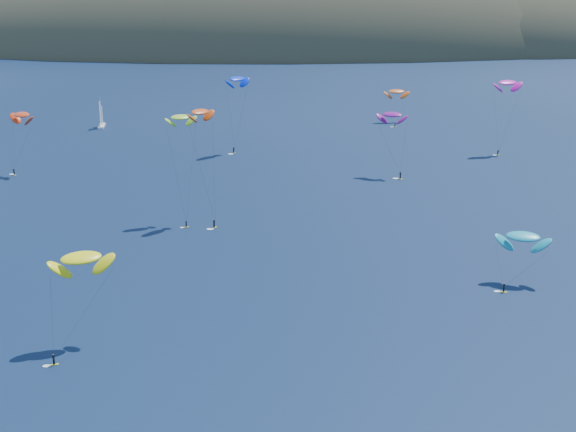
# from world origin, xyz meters

# --- Properties ---
(island) EXTENTS (730.00, 300.00, 210.00)m
(island) POSITION_xyz_m (39.40, 562.36, -10.74)
(island) COLOR #3D3526
(island) RESTS_ON ground
(sailboat) EXTENTS (9.16, 7.92, 11.36)m
(sailboat) POSITION_xyz_m (-57.69, 220.44, 0.94)
(sailboat) COLOR white
(sailboat) RESTS_ON ground
(kitesurfer_1) EXTENTS (10.05, 9.44, 19.59)m
(kitesurfer_1) POSITION_xyz_m (-67.28, 154.48, 16.94)
(kitesurfer_1) COLOR yellow
(kitesurfer_1) RESTS_ON ground
(kitesurfer_2) EXTENTS (11.00, 13.33, 17.00)m
(kitesurfer_2) POSITION_xyz_m (-26.76, 42.70, 14.19)
(kitesurfer_2) COLOR yellow
(kitesurfer_2) RESTS_ON ground
(kitesurfer_3) EXTENTS (8.05, 11.66, 26.52)m
(kitesurfer_3) POSITION_xyz_m (-16.70, 108.70, 24.43)
(kitesurfer_3) COLOR yellow
(kitesurfer_3) RESTS_ON ground
(kitesurfer_4) EXTENTS (9.80, 9.92, 26.25)m
(kitesurfer_4) POSITION_xyz_m (-5.40, 179.45, 23.54)
(kitesurfer_4) COLOR yellow
(kitesurfer_4) RESTS_ON ground
(kitesurfer_5) EXTENTS (10.90, 9.92, 11.78)m
(kitesurfer_5) POSITION_xyz_m (52.15, 65.42, 9.01)
(kitesurfer_5) COLOR yellow
(kitesurfer_5) RESTS_ON ground
(kitesurfer_6) EXTENTS (9.58, 10.31, 19.89)m
(kitesurfer_6) POSITION_xyz_m (39.70, 148.39, 17.41)
(kitesurfer_6) COLOR yellow
(kitesurfer_6) RESTS_ON ground
(kitesurfer_8) EXTENTS (10.83, 9.23, 25.22)m
(kitesurfer_8) POSITION_xyz_m (80.95, 175.92, 22.43)
(kitesurfer_8) COLOR yellow
(kitesurfer_8) RESTS_ON ground
(kitesurfer_9) EXTENTS (7.87, 12.28, 28.15)m
(kitesurfer_9) POSITION_xyz_m (-11.95, 107.14, 25.89)
(kitesurfer_9) COLOR yellow
(kitesurfer_9) RESTS_ON ground
(kitesurfer_11) EXTENTS (9.87, 14.15, 14.32)m
(kitesurfer_11) POSITION_xyz_m (54.43, 228.87, 11.63)
(kitesurfer_11) COLOR yellow
(kitesurfer_11) RESTS_ON ground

